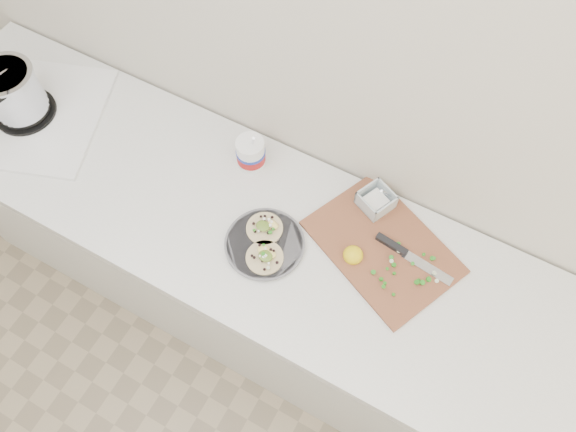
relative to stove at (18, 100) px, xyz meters
The scene contains 5 objects.
counter 0.99m from the stove, ahead, with size 2.44×0.66×0.90m.
stove is the anchor object (origin of this frame).
taco_plate 1.02m from the stove, ahead, with size 0.26×0.26×0.04m.
tub 0.85m from the stove, 14.36° to the left, with size 0.10×0.10×0.22m.
cutboard 1.36m from the stove, ahead, with size 0.55×0.48×0.07m.
Camera 1 is at (0.63, 0.72, 2.52)m, focal length 35.00 mm.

